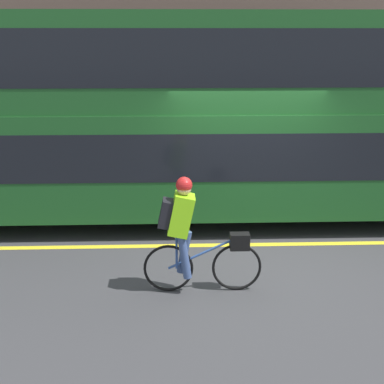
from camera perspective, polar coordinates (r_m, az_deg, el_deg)
name	(u,v)px	position (r m, az deg, el deg)	size (l,w,h in m)	color
ground_plane	(248,252)	(8.66, 6.02, -6.36)	(80.00, 80.00, 0.00)	#38383A
road_center_line	(246,245)	(8.92, 5.76, -5.61)	(50.00, 0.14, 0.01)	yellow
sidewalk_curb	(221,172)	(13.24, 3.13, 2.16)	(60.00, 1.61, 0.15)	gray
building_facade	(220,43)	(13.78, 2.97, 15.60)	(60.00, 0.30, 6.27)	brown
bus	(179,109)	(9.66, -1.41, 8.88)	(11.28, 2.44, 3.71)	black
cyclist_on_bike	(190,231)	(7.04, -0.22, -4.18)	(1.59, 0.32, 1.60)	black
trash_bin	(329,153)	(13.55, 14.42, 4.10)	(0.47, 0.47, 0.82)	#194C23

